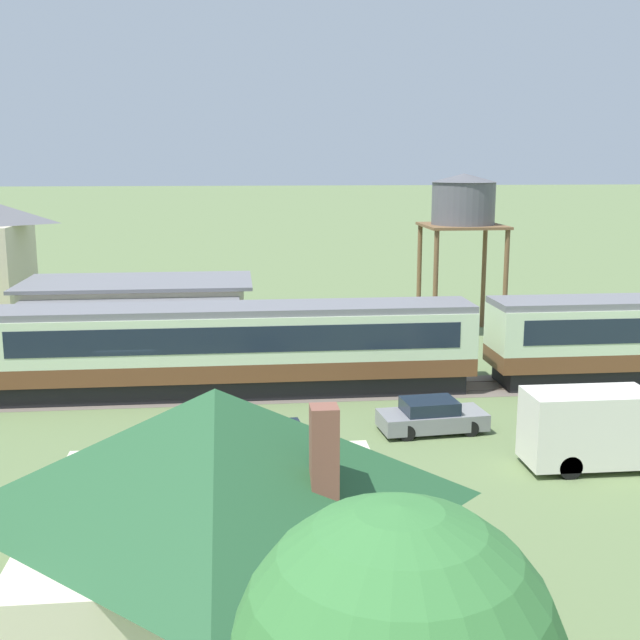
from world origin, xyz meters
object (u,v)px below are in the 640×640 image
station_building (139,311)px  water_tower (463,204)px  delivery_truck_grey (605,429)px  parked_car_grey_2 (431,417)px  cottage_dark_green_roof (218,506)px  passenger_train (244,345)px  parked_car_grey_3 (280,444)px

station_building → water_tower: 19.89m
station_building → delivery_truck_grey: 27.71m
parked_car_grey_2 → water_tower: bearing=65.5°
water_tower → delivery_truck_grey: water_tower is taller
water_tower → delivery_truck_grey: 22.35m
water_tower → parked_car_grey_2: 19.57m
water_tower → parked_car_grey_2: water_tower is taller
water_tower → cottage_dark_green_roof: (-13.86, -29.68, -4.92)m
passenger_train → cottage_dark_green_roof: bearing=-92.4°
passenger_train → parked_car_grey_2: size_ratio=15.59×
water_tower → delivery_truck_grey: size_ratio=1.59×
cottage_dark_green_roof → parked_car_grey_2: bearing=57.6°
delivery_truck_grey → passenger_train: bearing=139.8°
station_building → water_tower: bearing=1.0°
parked_car_grey_3 → passenger_train: bearing=1.0°
cottage_dark_green_roof → parked_car_grey_3: (1.91, 10.13, -2.32)m
parked_car_grey_2 → delivery_truck_grey: delivery_truck_grey is taller
water_tower → delivery_truck_grey: (-0.94, -21.37, -6.48)m
passenger_train → delivery_truck_grey: (12.12, -10.24, -0.90)m
parked_car_grey_2 → delivery_truck_grey: bearing=-45.4°
cottage_dark_green_roof → passenger_train: bearing=87.6°
passenger_train → cottage_dark_green_roof: (-0.79, -18.55, 0.66)m
cottage_dark_green_roof → parked_car_grey_2: (7.92, 12.49, -2.29)m
passenger_train → parked_car_grey_2: bearing=-40.4°
passenger_train → water_tower: size_ratio=6.88×
water_tower → parked_car_grey_2: size_ratio=2.27×
station_building → passenger_train: bearing=-61.3°
station_building → delivery_truck_grey: station_building is taller
parked_car_grey_2 → delivery_truck_grey: 6.55m
parked_car_grey_2 → delivery_truck_grey: size_ratio=0.70×
station_building → water_tower: size_ratio=1.35×
water_tower → cottage_dark_green_roof: size_ratio=1.14×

